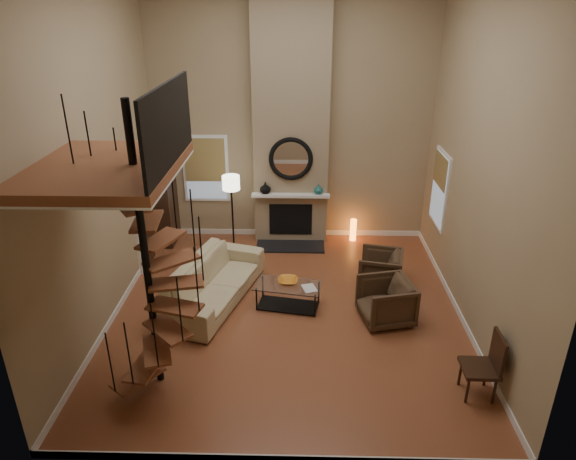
{
  "coord_description": "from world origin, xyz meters",
  "views": [
    {
      "loc": [
        0.19,
        -7.65,
        5.04
      ],
      "look_at": [
        0.0,
        0.4,
        1.4
      ],
      "focal_mm": 31.92,
      "sensor_mm": 36.0,
      "label": 1
    }
  ],
  "objects_px": {
    "hutch": "(165,202)",
    "coffee_table": "(288,293)",
    "sofa": "(213,281)",
    "armchair_far": "(390,301)",
    "accent_lamp": "(353,230)",
    "floor_lamp": "(231,189)",
    "side_chair": "(487,363)",
    "armchair_near": "(384,270)"
  },
  "relations": [
    {
      "from": "coffee_table",
      "to": "sofa",
      "type": "bearing_deg",
      "value": 171.34
    },
    {
      "from": "sofa",
      "to": "side_chair",
      "type": "height_order",
      "value": "side_chair"
    },
    {
      "from": "hutch",
      "to": "sofa",
      "type": "bearing_deg",
      "value": -59.89
    },
    {
      "from": "sofa",
      "to": "floor_lamp",
      "type": "height_order",
      "value": "floor_lamp"
    },
    {
      "from": "sofa",
      "to": "armchair_near",
      "type": "distance_m",
      "value": 3.22
    },
    {
      "from": "sofa",
      "to": "armchair_near",
      "type": "height_order",
      "value": "sofa"
    },
    {
      "from": "floor_lamp",
      "to": "side_chair",
      "type": "relative_size",
      "value": 1.7
    },
    {
      "from": "armchair_near",
      "to": "side_chair",
      "type": "bearing_deg",
      "value": 30.36
    },
    {
      "from": "side_chair",
      "to": "armchair_far",
      "type": "bearing_deg",
      "value": 118.88
    },
    {
      "from": "armchair_far",
      "to": "floor_lamp",
      "type": "distance_m",
      "value": 4.11
    },
    {
      "from": "hutch",
      "to": "coffee_table",
      "type": "relative_size",
      "value": 1.5
    },
    {
      "from": "floor_lamp",
      "to": "accent_lamp",
      "type": "distance_m",
      "value": 2.96
    },
    {
      "from": "floor_lamp",
      "to": "armchair_far",
      "type": "bearing_deg",
      "value": -41.08
    },
    {
      "from": "side_chair",
      "to": "coffee_table",
      "type": "bearing_deg",
      "value": 141.91
    },
    {
      "from": "hutch",
      "to": "armchair_near",
      "type": "relative_size",
      "value": 2.33
    },
    {
      "from": "hutch",
      "to": "accent_lamp",
      "type": "relative_size",
      "value": 3.69
    },
    {
      "from": "accent_lamp",
      "to": "sofa",
      "type": "bearing_deg",
      "value": -136.66
    },
    {
      "from": "hutch",
      "to": "coffee_table",
      "type": "distance_m",
      "value": 3.92
    },
    {
      "from": "armchair_far",
      "to": "accent_lamp",
      "type": "bearing_deg",
      "value": 173.18
    },
    {
      "from": "hutch",
      "to": "side_chair",
      "type": "bearing_deg",
      "value": -41.05
    },
    {
      "from": "hutch",
      "to": "accent_lamp",
      "type": "xyz_separation_m",
      "value": [
        4.21,
        0.16,
        -0.7
      ]
    },
    {
      "from": "accent_lamp",
      "to": "side_chair",
      "type": "distance_m",
      "value": 5.17
    },
    {
      "from": "coffee_table",
      "to": "side_chair",
      "type": "distance_m",
      "value": 3.51
    },
    {
      "from": "armchair_near",
      "to": "accent_lamp",
      "type": "bearing_deg",
      "value": -157.06
    },
    {
      "from": "floor_lamp",
      "to": "side_chair",
      "type": "bearing_deg",
      "value": -47.96
    },
    {
      "from": "armchair_near",
      "to": "side_chair",
      "type": "xyz_separation_m",
      "value": [
        0.95,
        -2.91,
        0.17
      ]
    },
    {
      "from": "armchair_near",
      "to": "hutch",
      "type": "bearing_deg",
      "value": -100.33
    },
    {
      "from": "floor_lamp",
      "to": "accent_lamp",
      "type": "height_order",
      "value": "floor_lamp"
    },
    {
      "from": "floor_lamp",
      "to": "side_chair",
      "type": "distance_m",
      "value": 6.04
    },
    {
      "from": "sofa",
      "to": "coffee_table",
      "type": "height_order",
      "value": "sofa"
    },
    {
      "from": "side_chair",
      "to": "sofa",
      "type": "bearing_deg",
      "value": 150.1
    },
    {
      "from": "armchair_far",
      "to": "hutch",
      "type": "bearing_deg",
      "value": -136.3
    },
    {
      "from": "hutch",
      "to": "sofa",
      "type": "distance_m",
      "value": 2.9
    },
    {
      "from": "hutch",
      "to": "floor_lamp",
      "type": "distance_m",
      "value": 1.66
    },
    {
      "from": "armchair_far",
      "to": "side_chair",
      "type": "bearing_deg",
      "value": 16.06
    },
    {
      "from": "armchair_far",
      "to": "side_chair",
      "type": "relative_size",
      "value": 0.85
    },
    {
      "from": "armchair_far",
      "to": "floor_lamp",
      "type": "relative_size",
      "value": 0.5
    },
    {
      "from": "sofa",
      "to": "armchair_far",
      "type": "bearing_deg",
      "value": -83.36
    },
    {
      "from": "coffee_table",
      "to": "side_chair",
      "type": "relative_size",
      "value": 1.24
    },
    {
      "from": "sofa",
      "to": "coffee_table",
      "type": "relative_size",
      "value": 2.08
    },
    {
      "from": "hutch",
      "to": "armchair_far",
      "type": "height_order",
      "value": "hutch"
    },
    {
      "from": "sofa",
      "to": "side_chair",
      "type": "bearing_deg",
      "value": -103.42
    }
  ]
}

